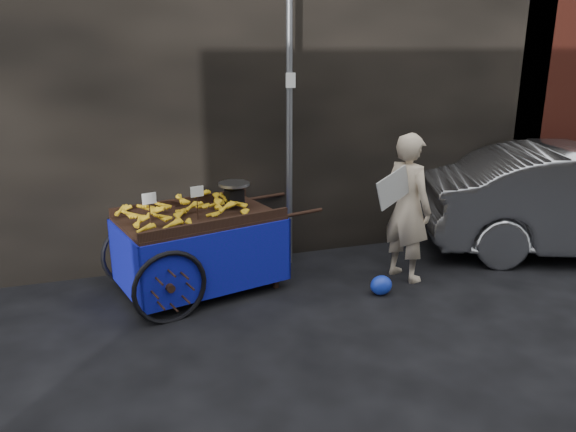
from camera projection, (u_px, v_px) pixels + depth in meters
name	position (u px, v px, depth m)	size (l,w,h in m)	color
ground	(300.00, 306.00, 6.31)	(80.00, 80.00, 0.00)	black
building_wall	(267.00, 67.00, 8.05)	(13.50, 2.00, 5.00)	black
street_pole	(289.00, 112.00, 6.98)	(0.12, 0.10, 4.00)	slate
banana_cart	(194.00, 225.00, 6.49)	(2.64, 1.64, 1.33)	black
vendor	(407.00, 207.00, 6.83)	(0.91, 0.78, 1.83)	#CAB596
plastic_bag	(381.00, 285.00, 6.57)	(0.26, 0.21, 0.24)	#1933BE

